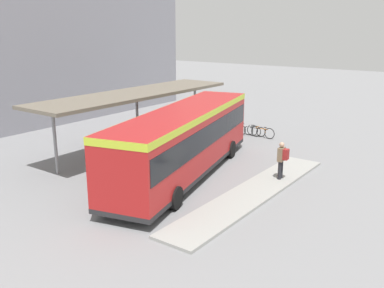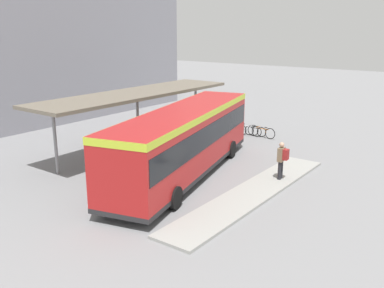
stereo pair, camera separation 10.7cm
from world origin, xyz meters
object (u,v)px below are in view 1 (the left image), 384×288
Objects in this scene: bicycle_black at (255,131)px; bicycle_white at (245,129)px; city_bus at (185,138)px; bicycle_orange at (263,132)px; bicycle_blue at (236,129)px; pedestrian_waiting at (282,158)px.

bicycle_white reaches higher than bicycle_black.
city_bus is at bearing -89.63° from bicycle_black.
city_bus is 7.25× the size of bicycle_orange.
city_bus is 8.17× the size of bicycle_black.
bicycle_black is (0.15, 0.67, -0.04)m from bicycle_orange.
city_bus reaches higher than bicycle_blue.
bicycle_blue is (-0.19, 1.34, 0.02)m from bicycle_black.
pedestrian_waiting is (2.07, -4.14, -0.77)m from city_bus.
bicycle_white is (9.05, 1.73, -1.53)m from city_bus.
bicycle_white reaches higher than bicycle_blue.
bicycle_white is at bearing -176.75° from bicycle_black.
bicycle_blue is at bearing 2.71° from bicycle_orange.
pedestrian_waiting is 8.33m from bicycle_orange.
bicycle_white is at bearing 13.52° from bicycle_blue.
bicycle_blue is (8.98, 2.39, -1.56)m from city_bus.
bicycle_orange is 1.06× the size of bicycle_blue.
city_bus is 7.05× the size of bicycle_white.
bicycle_orange is 2.00m from bicycle_blue.
bicycle_black is at bearing -7.79° from city_bus.
bicycle_white reaches higher than bicycle_orange.
bicycle_orange is (9.01, 0.39, -1.54)m from city_bus.
city_bus is 7.02× the size of pedestrian_waiting.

